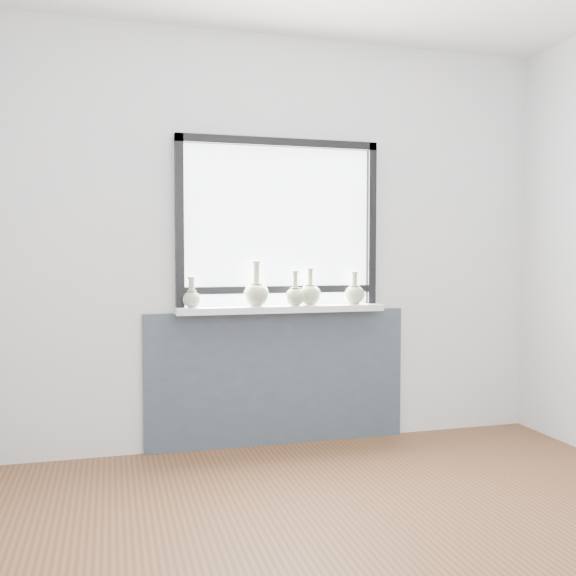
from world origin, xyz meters
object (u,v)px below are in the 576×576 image
object	(u,v)px
vase_b	(256,293)
vase_e	(354,293)
windowsill	(281,309)
vase_c	(295,295)
vase_a	(192,297)
vase_d	(310,293)

from	to	relation	value
vase_b	vase_e	distance (m)	0.65
windowsill	vase_c	distance (m)	0.12
vase_a	vase_d	world-z (taller)	vase_d
vase_a	vase_c	distance (m)	0.64
vase_a	vase_d	size ratio (longest dim) A/B	0.80
vase_a	vase_e	xyz separation A→B (m)	(1.05, 0.00, 0.01)
windowsill	vase_d	distance (m)	0.21
windowsill	vase_e	size ratio (longest dim) A/B	6.23
windowsill	vase_c	world-z (taller)	vase_c
vase_d	vase_e	size ratio (longest dim) A/B	1.11
windowsill	vase_b	distance (m)	0.19
windowsill	vase_b	world-z (taller)	vase_b
windowsill	vase_a	world-z (taller)	vase_a
vase_c	vase_b	bearing A→B (deg)	176.54
vase_a	vase_e	size ratio (longest dim) A/B	0.89
windowsill	vase_e	bearing A→B (deg)	-0.28
vase_b	vase_e	size ratio (longest dim) A/B	1.33
vase_b	vase_c	size ratio (longest dim) A/B	1.28
vase_a	vase_c	size ratio (longest dim) A/B	0.86
vase_c	vase_e	distance (m)	0.41
vase_c	vase_d	xyz separation A→B (m)	(0.11, 0.03, 0.01)
vase_a	vase_d	bearing A→B (deg)	0.84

